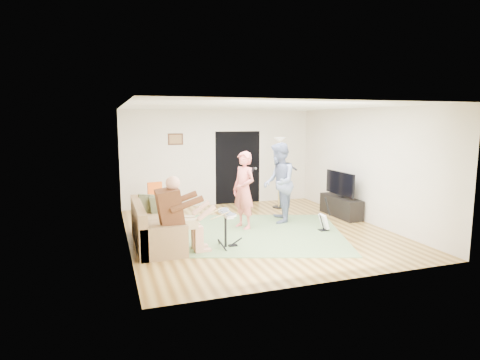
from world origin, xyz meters
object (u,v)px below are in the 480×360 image
object	(u,v)px
guitar_spare	(324,221)
torchiere_lamp	(279,160)
singer	(244,190)
television	(340,183)
drum_kit	(226,232)
dining_chair	(158,206)
sofa	(153,231)
guitarist	(279,183)
tv_cabinet	(341,206)

from	to	relation	value
guitar_spare	torchiere_lamp	bearing A→B (deg)	88.94
singer	television	bearing A→B (deg)	74.85
drum_kit	dining_chair	world-z (taller)	dining_chair
sofa	guitarist	xyz separation A→B (m)	(3.05, 0.82, 0.67)
sofa	dining_chair	bearing A→B (deg)	80.25
dining_chair	sofa	bearing A→B (deg)	-112.24
guitarist	television	world-z (taller)	guitarist
tv_cabinet	television	bearing A→B (deg)	180.00
drum_kit	torchiere_lamp	distance (m)	3.94
singer	guitar_spare	bearing A→B (deg)	42.09
sofa	tv_cabinet	xyz separation A→B (m)	(4.79, 0.85, -0.03)
tv_cabinet	guitar_spare	bearing A→B (deg)	-135.97
sofa	singer	world-z (taller)	singer
sofa	singer	distance (m)	2.24
guitar_spare	television	size ratio (longest dim) A/B	0.64
torchiere_lamp	dining_chair	distance (m)	3.51
drum_kit	torchiere_lamp	size ratio (longest dim) A/B	0.37
singer	tv_cabinet	xyz separation A→B (m)	(2.71, 0.28, -0.62)
drum_kit	guitar_spare	size ratio (longest dim) A/B	0.96
guitarist	television	xyz separation A→B (m)	(1.69, 0.03, -0.10)
drum_kit	guitarist	bearing A→B (deg)	39.95
singer	guitarist	xyz separation A→B (m)	(0.97, 0.26, 0.08)
sofa	torchiere_lamp	distance (m)	4.49
sofa	dining_chair	distance (m)	2.14
singer	guitar_spare	distance (m)	1.89
sofa	torchiere_lamp	bearing A→B (deg)	31.56
sofa	guitar_spare	world-z (taller)	sofa
guitar_spare	television	xyz separation A→B (m)	(1.07, 1.08, 0.63)
guitarist	tv_cabinet	distance (m)	1.87
television	drum_kit	bearing A→B (deg)	-156.48
drum_kit	guitarist	xyz separation A→B (m)	(1.76, 1.47, 0.63)
singer	torchiere_lamp	xyz separation A→B (m)	(1.63, 1.72, 0.47)
sofa	tv_cabinet	bearing A→B (deg)	10.07
singer	guitarist	size ratio (longest dim) A/B	0.91
dining_chair	tv_cabinet	bearing A→B (deg)	-28.37
sofa	torchiere_lamp	xyz separation A→B (m)	(3.72, 2.28, 1.06)
drum_kit	guitar_spare	xyz separation A→B (m)	(2.38, 0.42, -0.10)
guitar_spare	dining_chair	bearing A→B (deg)	144.73
tv_cabinet	torchiere_lamp	bearing A→B (deg)	126.79
guitarist	sofa	bearing A→B (deg)	-53.66
drum_kit	tv_cabinet	distance (m)	3.81
drum_kit	television	size ratio (longest dim) A/B	0.61
guitar_spare	guitarist	bearing A→B (deg)	120.49
dining_chair	television	xyz separation A→B (m)	(4.38, -1.26, 0.53)
drum_kit	guitarist	size ratio (longest dim) A/B	0.38
drum_kit	television	bearing A→B (deg)	23.52
torchiere_lamp	dining_chair	world-z (taller)	torchiere_lamp
television	guitar_spare	bearing A→B (deg)	-134.66
tv_cabinet	television	distance (m)	0.60
singer	dining_chair	distance (m)	2.38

